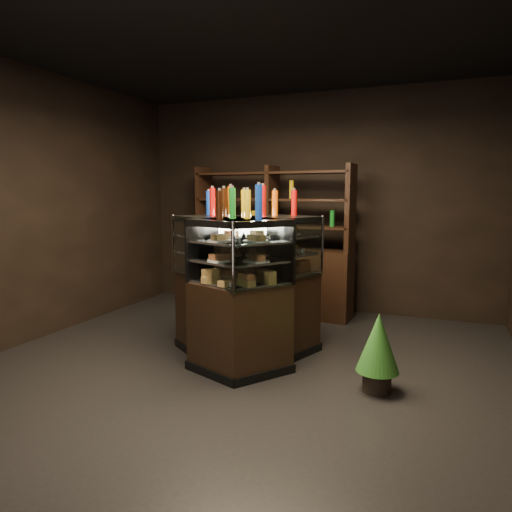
# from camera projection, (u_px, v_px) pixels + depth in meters

# --- Properties ---
(ground) EXTENTS (5.00, 5.00, 0.00)m
(ground) POSITION_uv_depth(u_px,v_px,m) (241.00, 368.00, 4.29)
(ground) COLOR black
(ground) RESTS_ON ground
(room_shell) EXTENTS (5.02, 5.02, 3.01)m
(room_shell) POSITION_uv_depth(u_px,v_px,m) (240.00, 159.00, 4.03)
(room_shell) COLOR black
(room_shell) RESTS_ON ground
(display_case) EXTENTS (1.51, 1.45, 1.42)m
(display_case) POSITION_uv_depth(u_px,v_px,m) (244.00, 312.00, 4.48)
(display_case) COLOR black
(display_case) RESTS_ON ground
(food_display) EXTENTS (1.10, 1.19, 0.44)m
(food_display) POSITION_uv_depth(u_px,v_px,m) (243.00, 252.00, 4.39)
(food_display) COLOR #BD7144
(food_display) RESTS_ON display_case
(bottles_top) EXTENTS (0.94, 1.05, 0.30)m
(bottles_top) POSITION_uv_depth(u_px,v_px,m) (243.00, 202.00, 4.33)
(bottles_top) COLOR #147223
(bottles_top) RESTS_ON display_case
(potted_conifer) EXTENTS (0.35, 0.35, 0.76)m
(potted_conifer) POSITION_uv_depth(u_px,v_px,m) (378.00, 341.00, 3.74)
(potted_conifer) COLOR black
(potted_conifer) RESTS_ON ground
(back_shelving) EXTENTS (2.22, 0.55, 2.00)m
(back_shelving) POSITION_uv_depth(u_px,v_px,m) (272.00, 268.00, 6.26)
(back_shelving) COLOR black
(back_shelving) RESTS_ON ground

